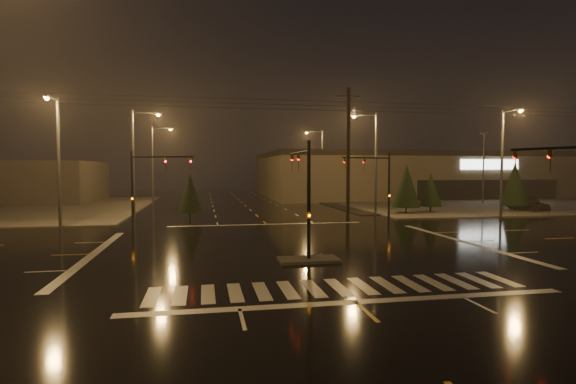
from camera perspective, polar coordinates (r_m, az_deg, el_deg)
name	(u,v)px	position (r m, az deg, el deg)	size (l,w,h in m)	color
ground	(293,247)	(26.49, 0.63, -7.04)	(140.00, 140.00, 0.00)	black
sidewalk_ne	(465,202)	(65.91, 21.53, -1.18)	(36.00, 36.00, 0.12)	#413E3A
median_island	(309,260)	(22.64, 2.64, -8.58)	(3.00, 1.60, 0.15)	#413E3A
crosswalk	(338,287)	(17.96, 6.41, -11.91)	(15.00, 2.60, 0.01)	beige
stop_bar_near	(355,302)	(16.13, 8.56, -13.65)	(16.00, 0.50, 0.01)	beige
stop_bar_far	(267,224)	(37.22, -2.72, -4.12)	(16.00, 0.50, 0.01)	beige
parking_lot	(507,203)	(67.10, 26.06, -1.22)	(50.00, 24.00, 0.08)	black
retail_building	(439,173)	(82.05, 18.58, 2.30)	(60.20, 28.30, 7.20)	#6A5D4C
signal_mast_median	(305,185)	(23.10, 2.13, 0.85)	(0.25, 4.59, 6.00)	black
signal_mast_ne	(380,178)	(38.60, 11.56, 1.71)	(4.84, 1.86, 6.00)	black
signal_mast_nw	(145,179)	(35.99, -17.69, 1.54)	(4.84, 1.86, 6.00)	black
streetlight_1	(137,156)	(44.01, -18.68, 4.38)	(2.77, 0.32, 10.00)	#38383A
streetlight_2	(155,159)	(59.89, -16.56, 4.01)	(2.77, 0.32, 10.00)	#38383A
streetlight_3	(373,156)	(44.68, 10.74, 4.47)	(2.77, 0.32, 10.00)	#38383A
streetlight_4	(320,160)	(63.71, 4.13, 4.06)	(2.77, 0.32, 10.00)	#38383A
streetlight_5	(57,153)	(38.35, -27.26, 4.44)	(0.32, 2.77, 10.00)	#38383A
streetlight_6	(504,156)	(45.71, 25.78, 4.19)	(0.32, 2.77, 10.00)	#38383A
utility_pole_1	(348,152)	(41.73, 7.66, 5.05)	(2.20, 0.32, 12.00)	black
conifer_0	(406,186)	(47.01, 14.81, 0.77)	(2.78, 2.78, 5.04)	black
conifer_1	(431,189)	(48.82, 17.68, 0.31)	(2.24, 2.24, 4.19)	black
conifer_2	(515,184)	(53.94, 26.84, 0.96)	(2.95, 2.95, 5.30)	black
conifer_3	(190,193)	(41.30, -12.33, -0.10)	(2.22, 2.22, 4.17)	black
car_parked	(528,203)	(55.34, 28.18, -1.29)	(1.95, 4.85, 1.65)	black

